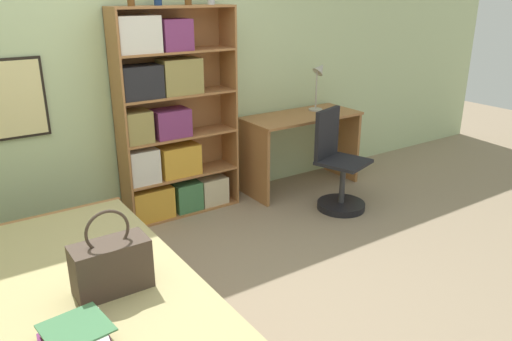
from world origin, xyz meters
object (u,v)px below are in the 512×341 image
object	(u,v)px
handbag	(111,265)
desk_lamp	(319,77)
bookcase	(167,124)
desk_chair	(338,177)
book_stack_on_bed	(75,338)
desk	(301,137)
bed	(86,314)

from	to	relation	value
handbag	desk_lamp	world-z (taller)	desk_lamp
bookcase	desk_chair	distance (m)	1.59
book_stack_on_bed	desk_lamp	size ratio (longest dim) A/B	0.74
desk	desk_chair	distance (m)	0.64
desk	desk_chair	xyz separation A→B (m)	(-0.05, -0.60, -0.22)
book_stack_on_bed	desk	distance (m)	3.22
book_stack_on_bed	bed	bearing A→B (deg)	72.11
bed	desk_lamp	distance (m)	3.21
book_stack_on_bed	bookcase	size ratio (longest dim) A/B	0.20
desk_lamp	bookcase	bearing A→B (deg)	178.33
handbag	desk	world-z (taller)	handbag
handbag	bookcase	distance (m)	1.89
bed	bookcase	size ratio (longest dim) A/B	1.13
book_stack_on_bed	desk_chair	distance (m)	2.90
book_stack_on_bed	desk_chair	bearing A→B (deg)	23.81
bed	desk_chair	bearing A→B (deg)	14.61
bed	desk_lamp	size ratio (longest dim) A/B	4.08
desk_chair	bed	bearing A→B (deg)	-165.39
desk_chair	desk_lamp	bearing A→B (deg)	64.91
bed	desk	distance (m)	2.83
bookcase	desk	xyz separation A→B (m)	(1.37, -0.12, -0.31)
desk_lamp	handbag	bearing A→B (deg)	-150.51
handbag	bed	bearing A→B (deg)	120.95
handbag	desk_lamp	size ratio (longest dim) A/B	0.91
bed	desk_lamp	xyz separation A→B (m)	(2.79, 1.32, 0.87)
bed	desk	world-z (taller)	desk
handbag	desk_lamp	xyz separation A→B (m)	(2.68, 1.51, 0.50)
handbag	desk	xyz separation A→B (m)	(2.41, 1.44, -0.06)
bed	book_stack_on_bed	distance (m)	0.61
handbag	desk	bearing A→B (deg)	30.90
bookcase	desk	distance (m)	1.41
desk_lamp	desk_chair	xyz separation A→B (m)	(-0.32, -0.68, -0.79)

